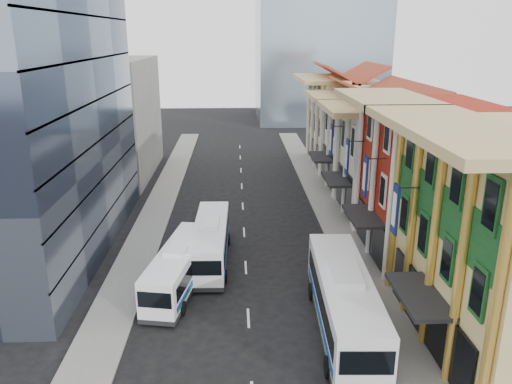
{
  "coord_description": "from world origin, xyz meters",
  "views": [
    {
      "loc": [
        -0.65,
        -18.96,
        16.73
      ],
      "look_at": [
        1.01,
        20.9,
        4.07
      ],
      "focal_mm": 35.0,
      "sensor_mm": 36.0,
      "label": 1
    }
  ],
  "objects_px": {
    "shophouse_tan": "(511,244)",
    "bus_right": "(344,301)",
    "office_tower": "(8,59)",
    "bus_left_near": "(179,267)",
    "bus_left_far": "(211,241)"
  },
  "relations": [
    {
      "from": "shophouse_tan",
      "to": "bus_right",
      "type": "bearing_deg",
      "value": 170.8
    },
    {
      "from": "office_tower",
      "to": "bus_left_near",
      "type": "xyz_separation_m",
      "value": [
        12.38,
        -7.0,
        -13.38
      ]
    },
    {
      "from": "office_tower",
      "to": "bus_right",
      "type": "xyz_separation_m",
      "value": [
        22.5,
        -12.62,
        -12.99
      ]
    },
    {
      "from": "shophouse_tan",
      "to": "bus_right",
      "type": "relative_size",
      "value": 1.12
    },
    {
      "from": "office_tower",
      "to": "bus_left_far",
      "type": "distance_m",
      "value": 19.77
    },
    {
      "from": "bus_left_near",
      "to": "shophouse_tan",
      "type": "bearing_deg",
      "value": -10.53
    },
    {
      "from": "office_tower",
      "to": "bus_left_near",
      "type": "distance_m",
      "value": 19.52
    },
    {
      "from": "office_tower",
      "to": "bus_left_near",
      "type": "height_order",
      "value": "office_tower"
    },
    {
      "from": "shophouse_tan",
      "to": "bus_left_far",
      "type": "distance_m",
      "value": 20.51
    },
    {
      "from": "office_tower",
      "to": "bus_left_far",
      "type": "height_order",
      "value": "office_tower"
    },
    {
      "from": "bus_right",
      "to": "office_tower",
      "type": "bearing_deg",
      "value": 153.1
    },
    {
      "from": "office_tower",
      "to": "bus_left_far",
      "type": "relative_size",
      "value": 2.82
    },
    {
      "from": "office_tower",
      "to": "bus_left_near",
      "type": "relative_size",
      "value": 2.97
    },
    {
      "from": "bus_left_near",
      "to": "office_tower",
      "type": "bearing_deg",
      "value": 160.6
    },
    {
      "from": "bus_left_far",
      "to": "bus_right",
      "type": "distance_m",
      "value": 12.76
    }
  ]
}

